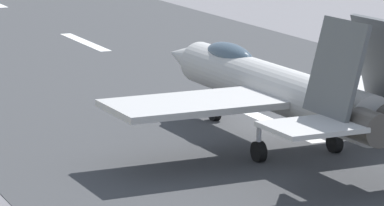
{
  "coord_description": "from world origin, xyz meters",
  "views": [
    {
      "loc": [
        -39.53,
        21.27,
        10.14
      ],
      "look_at": [
        -4.14,
        5.73,
        2.2
      ],
      "focal_mm": 104.38,
      "sensor_mm": 36.0,
      "label": 1
    }
  ],
  "objects": [
    {
      "name": "crew_person",
      "position": [
        7.63,
        -6.86,
        0.86
      ],
      "size": [
        0.7,
        0.36,
        1.71
      ],
      "color": "#1E2338",
      "rests_on": "ground"
    },
    {
      "name": "fighter_jet",
      "position": [
        -3.17,
        1.9,
        2.35
      ],
      "size": [
        17.51,
        13.87,
        5.54
      ],
      "color": "#B2B0AD",
      "rests_on": "ground"
    },
    {
      "name": "runway_strip",
      "position": [
        -0.02,
        0.0,
        0.01
      ],
      "size": [
        240.0,
        26.0,
        0.02
      ],
      "color": "#3B3C3F",
      "rests_on": "ground"
    },
    {
      "name": "ground_plane",
      "position": [
        0.0,
        0.0,
        0.0
      ],
      "size": [
        400.0,
        400.0,
        0.0
      ],
      "primitive_type": "plane",
      "color": "slate"
    }
  ]
}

